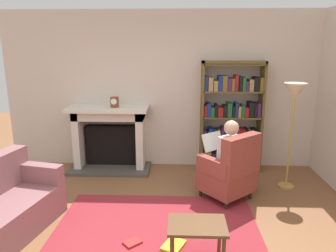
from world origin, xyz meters
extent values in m
plane|color=brown|center=(0.00, 0.00, 0.00)|extent=(14.00, 14.00, 0.00)
cube|color=beige|center=(0.00, 2.55, 1.35)|extent=(5.60, 0.10, 2.70)
cube|color=maroon|center=(0.00, 0.30, 0.01)|extent=(2.40, 1.80, 0.01)
cube|color=#4C4742|center=(-0.95, 2.18, 0.03)|extent=(1.39, 0.64, 0.05)
cube|color=black|center=(-0.95, 2.40, 0.40)|extent=(0.87, 0.20, 0.70)
cube|color=silver|center=(-1.49, 2.28, 0.53)|extent=(0.12, 0.44, 1.05)
cube|color=silver|center=(-0.42, 2.28, 0.53)|extent=(0.12, 0.44, 1.05)
cube|color=silver|center=(-0.95, 2.28, 0.97)|extent=(1.19, 0.44, 0.16)
cube|color=silver|center=(-0.95, 2.22, 1.08)|extent=(1.35, 0.56, 0.06)
cylinder|color=brown|center=(-0.83, 2.20, 1.20)|extent=(0.14, 0.14, 0.17)
cylinder|color=white|center=(-0.83, 2.14, 1.22)|extent=(0.10, 0.01, 0.10)
cube|color=brown|center=(0.64, 2.34, 0.94)|extent=(0.04, 0.32, 1.87)
cube|color=brown|center=(1.63, 2.34, 0.94)|extent=(0.04, 0.32, 1.87)
cube|color=brown|center=(1.13, 2.34, 1.85)|extent=(1.04, 0.32, 0.04)
cube|color=brown|center=(1.13, 2.34, 0.06)|extent=(1.00, 0.32, 0.02)
cube|color=#997F4C|center=(0.70, 2.33, 0.19)|extent=(0.06, 0.26, 0.24)
cube|color=#997F4C|center=(0.77, 2.33, 0.19)|extent=(0.08, 0.26, 0.25)
cube|color=brown|center=(0.85, 2.33, 0.17)|extent=(0.05, 0.26, 0.19)
cube|color=#4C1E59|center=(0.90, 2.33, 0.20)|extent=(0.05, 0.26, 0.26)
cube|color=#4C1E59|center=(0.97, 2.33, 0.16)|extent=(0.07, 0.26, 0.18)
cube|color=navy|center=(1.05, 2.33, 0.18)|extent=(0.07, 0.26, 0.21)
cube|color=black|center=(1.13, 2.33, 0.19)|extent=(0.07, 0.26, 0.25)
cube|color=#1E592D|center=(1.22, 2.33, 0.17)|extent=(0.09, 0.26, 0.20)
cube|color=navy|center=(1.28, 2.33, 0.16)|extent=(0.04, 0.26, 0.18)
cube|color=navy|center=(1.33, 2.33, 0.16)|extent=(0.04, 0.26, 0.18)
cube|color=navy|center=(1.40, 2.33, 0.16)|extent=(0.09, 0.26, 0.18)
cube|color=#1E592D|center=(1.48, 2.33, 0.17)|extent=(0.05, 0.26, 0.20)
cube|color=#1E592D|center=(1.54, 2.33, 0.19)|extent=(0.07, 0.26, 0.23)
cube|color=brown|center=(1.13, 2.34, 0.50)|extent=(1.00, 0.32, 0.02)
cube|color=navy|center=(0.68, 2.33, 0.61)|extent=(0.04, 0.26, 0.20)
cube|color=#4C1E59|center=(0.73, 2.33, 0.59)|extent=(0.04, 0.26, 0.17)
cube|color=navy|center=(0.79, 2.33, 0.62)|extent=(0.08, 0.26, 0.23)
cube|color=navy|center=(0.88, 2.33, 0.61)|extent=(0.08, 0.26, 0.20)
cube|color=brown|center=(0.94, 2.33, 0.61)|extent=(0.04, 0.26, 0.21)
cube|color=#4C1E59|center=(0.99, 2.33, 0.63)|extent=(0.05, 0.26, 0.24)
cube|color=black|center=(1.05, 2.33, 0.63)|extent=(0.05, 0.26, 0.24)
cube|color=#997F4C|center=(1.11, 2.33, 0.60)|extent=(0.06, 0.26, 0.19)
cube|color=#4C1E59|center=(1.18, 2.33, 0.59)|extent=(0.07, 0.26, 0.16)
cube|color=maroon|center=(1.25, 2.33, 0.63)|extent=(0.07, 0.26, 0.24)
cube|color=maroon|center=(1.34, 2.33, 0.62)|extent=(0.08, 0.26, 0.22)
cube|color=black|center=(1.40, 2.33, 0.63)|extent=(0.04, 0.26, 0.23)
cube|color=#997F4C|center=(1.46, 2.33, 0.61)|extent=(0.05, 0.26, 0.20)
cube|color=black|center=(1.53, 2.33, 0.62)|extent=(0.08, 0.26, 0.22)
cube|color=brown|center=(1.13, 2.34, 0.94)|extent=(1.00, 0.32, 0.02)
cube|color=maroon|center=(0.69, 2.33, 1.04)|extent=(0.04, 0.26, 0.19)
cube|color=navy|center=(0.74, 2.33, 1.06)|extent=(0.06, 0.26, 0.22)
cube|color=#1E592D|center=(0.81, 2.33, 1.03)|extent=(0.06, 0.26, 0.16)
cube|color=black|center=(0.87, 2.33, 1.05)|extent=(0.05, 0.26, 0.21)
cube|color=maroon|center=(0.94, 2.33, 1.03)|extent=(0.08, 0.26, 0.16)
cube|color=black|center=(1.02, 2.33, 1.04)|extent=(0.06, 0.26, 0.19)
cube|color=#1E592D|center=(1.09, 2.33, 1.07)|extent=(0.07, 0.26, 0.24)
cube|color=black|center=(1.15, 2.33, 1.04)|extent=(0.04, 0.26, 0.19)
cube|color=navy|center=(1.20, 2.33, 1.07)|extent=(0.04, 0.26, 0.24)
cube|color=#997F4C|center=(1.25, 2.33, 1.04)|extent=(0.05, 0.26, 0.19)
cube|color=#1E592D|center=(1.31, 2.33, 1.05)|extent=(0.04, 0.26, 0.20)
cube|color=maroon|center=(1.37, 2.33, 1.03)|extent=(0.07, 0.26, 0.17)
cube|color=black|center=(1.45, 2.33, 1.07)|extent=(0.09, 0.26, 0.25)
cube|color=black|center=(1.52, 2.33, 1.06)|extent=(0.04, 0.26, 0.23)
cube|color=#4C1E59|center=(1.57, 2.33, 1.07)|extent=(0.05, 0.26, 0.23)
cube|color=brown|center=(1.13, 2.34, 1.37)|extent=(1.00, 0.32, 0.02)
cube|color=navy|center=(0.69, 2.33, 1.51)|extent=(0.05, 0.26, 0.24)
cube|color=#997F4C|center=(0.76, 2.33, 1.50)|extent=(0.08, 0.26, 0.23)
cube|color=#997F4C|center=(0.84, 2.33, 1.47)|extent=(0.07, 0.26, 0.17)
cube|color=navy|center=(0.92, 2.33, 1.51)|extent=(0.06, 0.26, 0.25)
cube|color=brown|center=(0.99, 2.33, 1.51)|extent=(0.08, 0.26, 0.25)
cube|color=#4C1E59|center=(1.07, 2.33, 1.49)|extent=(0.06, 0.26, 0.21)
cube|color=brown|center=(1.12, 2.33, 1.49)|extent=(0.05, 0.26, 0.21)
cube|color=maroon|center=(1.18, 2.33, 1.51)|extent=(0.06, 0.26, 0.26)
cube|color=black|center=(1.24, 2.33, 1.51)|extent=(0.05, 0.26, 0.24)
cube|color=#1E592D|center=(1.30, 2.33, 1.50)|extent=(0.06, 0.26, 0.23)
cube|color=#4C1E59|center=(1.36, 2.33, 1.47)|extent=(0.04, 0.26, 0.16)
cube|color=#997F4C|center=(1.42, 2.33, 1.48)|extent=(0.07, 0.26, 0.19)
cube|color=black|center=(1.51, 2.33, 1.50)|extent=(0.08, 0.26, 0.23)
cube|color=brown|center=(1.60, 2.33, 1.50)|extent=(0.08, 0.26, 0.22)
cube|color=brown|center=(1.13, 2.34, 1.81)|extent=(1.00, 0.32, 0.02)
cylinder|color=#331E14|center=(0.96, 1.56, 0.06)|extent=(0.05, 0.05, 0.12)
cylinder|color=#331E14|center=(0.57, 1.23, 0.06)|extent=(0.05, 0.05, 0.12)
cylinder|color=#331E14|center=(1.27, 1.20, 0.06)|extent=(0.05, 0.05, 0.12)
cylinder|color=#331E14|center=(0.88, 0.87, 0.06)|extent=(0.05, 0.05, 0.12)
cube|color=brown|center=(0.92, 1.22, 0.27)|extent=(0.88, 0.87, 0.30)
cube|color=brown|center=(1.08, 1.03, 0.70)|extent=(0.59, 0.54, 0.55)
cube|color=brown|center=(1.12, 1.39, 0.53)|extent=(0.44, 0.49, 0.22)
cube|color=brown|center=(0.72, 1.04, 0.53)|extent=(0.44, 0.49, 0.22)
cube|color=silver|center=(0.95, 1.18, 0.67)|extent=(0.37, 0.36, 0.50)
sphere|color=#D8AD8C|center=(0.95, 1.18, 1.04)|extent=(0.20, 0.20, 0.20)
cube|color=#191E3F|center=(0.88, 1.38, 0.47)|extent=(0.35, 0.38, 0.12)
cube|color=#191E3F|center=(0.76, 1.28, 0.47)|extent=(0.35, 0.38, 0.12)
cylinder|color=#191E3F|center=(0.76, 1.53, 0.21)|extent=(0.10, 0.10, 0.42)
cylinder|color=#191E3F|center=(0.64, 1.42, 0.21)|extent=(0.10, 0.10, 0.42)
cube|color=white|center=(0.74, 1.43, 0.77)|extent=(0.34, 0.32, 0.25)
cube|color=#8E5C60|center=(-1.58, 0.77, 0.52)|extent=(0.72, 0.30, 0.24)
cube|color=brown|center=(0.43, -0.25, 0.44)|extent=(0.56, 0.39, 0.03)
cylinder|color=brown|center=(0.20, -0.10, 0.21)|extent=(0.04, 0.04, 0.43)
cylinder|color=brown|center=(0.67, -0.10, 0.21)|extent=(0.04, 0.04, 0.43)
cube|color=red|center=(-0.24, 0.06, 0.02)|extent=(0.23, 0.22, 0.02)
cube|color=#267233|center=(0.41, 0.41, 0.03)|extent=(0.25, 0.26, 0.04)
cube|color=gold|center=(0.20, 0.03, 0.02)|extent=(0.29, 0.32, 0.03)
cylinder|color=#B7933F|center=(1.90, 1.60, 0.01)|extent=(0.24, 0.24, 0.03)
cylinder|color=#B7933F|center=(1.90, 1.60, 0.71)|extent=(0.03, 0.03, 1.36)
cone|color=beige|center=(1.90, 1.60, 1.49)|extent=(0.32, 0.32, 0.22)
camera|label=1|loc=(0.26, -2.94, 2.09)|focal=33.69mm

